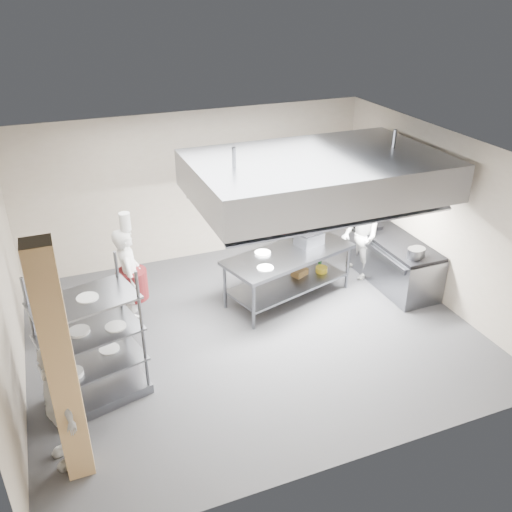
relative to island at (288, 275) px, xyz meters
name	(u,v)px	position (x,y,z in m)	size (l,w,h in m)	color
floor	(251,330)	(-1.00, -0.73, -0.46)	(7.00, 7.00, 0.00)	#272729
ceiling	(250,154)	(-1.00, -0.73, 2.54)	(7.00, 7.00, 0.00)	silver
wall_back	(196,187)	(-1.00, 2.27, 1.04)	(7.00, 7.00, 0.00)	tan
wall_left	(3,293)	(-4.50, -0.73, 1.04)	(6.00, 6.00, 0.00)	tan
wall_right	(437,216)	(2.50, -0.73, 1.04)	(6.00, 6.00, 0.00)	tan
column	(61,368)	(-3.90, -2.63, 1.04)	(0.30, 0.30, 3.00)	tan
exhaust_hood	(317,175)	(0.30, -0.33, 1.94)	(4.00, 2.50, 0.60)	slate
hood_strip_a	(265,201)	(-0.60, -0.33, 1.62)	(1.60, 0.12, 0.04)	white
hood_strip_b	(364,187)	(1.20, -0.33, 1.62)	(1.60, 0.12, 0.04)	white
wall_shelf	(282,178)	(0.80, 2.11, 1.04)	(1.50, 0.28, 0.04)	slate
island	(288,275)	(0.00, 0.00, 0.00)	(2.36, 0.98, 0.91)	slate
island_worktop	(289,254)	(0.00, 0.00, 0.42)	(2.36, 0.98, 0.06)	slate
island_undershelf	(288,283)	(0.00, 0.00, -0.16)	(2.17, 0.88, 0.04)	slate
pass_rack	(90,339)	(-3.54, -1.44, 0.52)	(1.30, 0.76, 1.95)	slate
cooking_range	(393,263)	(2.08, -0.23, -0.04)	(0.80, 2.00, 0.84)	slate
range_top	(396,241)	(2.08, -0.23, 0.41)	(0.78, 1.96, 0.06)	black
chef_head	(130,278)	(-2.75, 0.17, 0.42)	(0.64, 0.42, 1.76)	white
chef_line	(360,237)	(1.60, 0.25, 0.38)	(0.81, 0.63, 1.66)	silver
chef_plating	(60,404)	(-4.00, -2.40, 0.38)	(0.98, 0.41, 1.67)	silver
griddle	(309,239)	(0.47, 0.17, 0.57)	(0.45, 0.35, 0.22)	slate
wicker_basket	(300,272)	(0.30, 0.15, -0.07)	(0.28, 0.19, 0.12)	olive
stockpot	(415,254)	(1.93, -0.97, 0.53)	(0.26, 0.26, 0.18)	gray
plate_stack	(94,361)	(-3.54, -1.44, 0.17)	(0.28, 0.28, 0.05)	white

